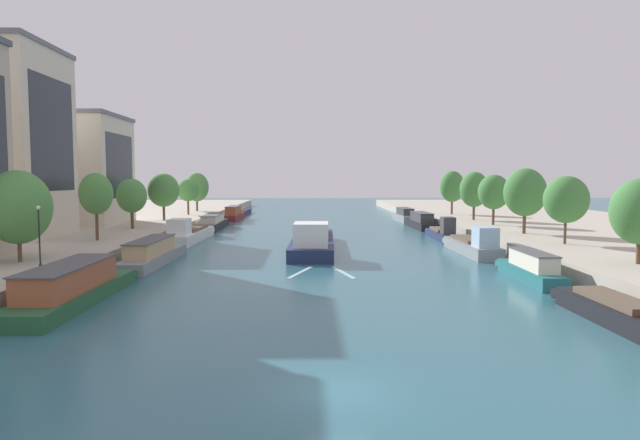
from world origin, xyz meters
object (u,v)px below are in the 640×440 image
at_px(barge_midriver, 313,241).
at_px(moored_boat_right_lone, 404,216).
at_px(moored_boat_left_far, 153,253).
at_px(tree_right_nearest, 452,187).
at_px(tree_left_by_lamp, 132,196).
at_px(moored_boat_right_midway, 442,233).
at_px(moored_boat_left_end, 73,287).
at_px(tree_left_distant, 163,190).
at_px(tree_right_end_of_row, 566,200).
at_px(moored_boat_left_downstream, 189,234).
at_px(moored_boat_right_end, 632,314).
at_px(moored_boat_right_downstream, 421,222).
at_px(moored_boat_right_upstream, 473,245).
at_px(tree_left_third, 188,190).
at_px(tree_right_far, 494,192).
at_px(tree_right_distant, 474,190).
at_px(lamppost_left_bank, 39,233).
at_px(tree_left_midway, 18,207).
at_px(moored_boat_left_second, 242,212).
at_px(moored_boat_right_gap_after, 530,268).
at_px(moored_boat_left_upstream, 234,214).
at_px(tree_left_past_mid, 197,187).
at_px(tree_left_end_of_row, 96,194).
at_px(tree_right_third, 525,192).
at_px(moored_boat_left_lone, 214,222).

height_order(barge_midriver, moored_boat_right_lone, barge_midriver).
xyz_separation_m(moored_boat_left_far, tree_right_nearest, (39.31, 44.60, 5.48)).
xyz_separation_m(moored_boat_right_lone, tree_left_by_lamp, (-39.55, -32.25, 4.70)).
bearing_deg(moored_boat_right_midway, moored_boat_left_end, -131.70).
xyz_separation_m(tree_left_distant, tree_right_end_of_row, (46.12, -30.10, -0.25)).
relative_size(moored_boat_left_downstream, moored_boat_right_end, 1.29).
relative_size(moored_boat_left_downstream, moored_boat_right_downstream, 1.29).
relative_size(moored_boat_right_upstream, tree_right_nearest, 1.81).
height_order(moored_boat_right_lone, tree_left_by_lamp, tree_left_by_lamp).
relative_size(tree_left_third, tree_right_far, 0.91).
relative_size(moored_boat_left_end, tree_right_distant, 2.15).
bearing_deg(lamppost_left_bank, tree_right_distant, 44.86).
distance_m(moored_boat_right_end, tree_left_midway, 41.18).
bearing_deg(moored_boat_right_midway, moored_boat_left_second, 122.75).
bearing_deg(moored_boat_right_gap_after, moored_boat_left_upstream, 116.65).
relative_size(moored_boat_right_midway, lamppost_left_bank, 2.59).
bearing_deg(tree_left_midway, moored_boat_right_upstream, 21.78).
relative_size(moored_boat_right_upstream, tree_left_past_mid, 1.86).
xyz_separation_m(tree_left_midway, tree_left_end_of_row, (0.24, 14.36, 0.59)).
distance_m(moored_boat_left_far, tree_left_past_mid, 55.60).
bearing_deg(tree_right_nearest, tree_right_end_of_row, -90.49).
xyz_separation_m(moored_boat_left_far, tree_right_third, (38.89, 11.02, 5.33)).
distance_m(moored_boat_left_far, moored_boat_right_end, 38.76).
bearing_deg(tree_left_third, moored_boat_left_upstream, 57.59).
height_order(tree_left_end_of_row, tree_right_end_of_row, tree_left_end_of_row).
height_order(moored_boat_right_midway, tree_left_midway, tree_left_midway).
bearing_deg(moored_boat_left_second, moored_boat_right_end, -71.09).
height_order(moored_boat_left_lone, tree_left_by_lamp, tree_left_by_lamp).
relative_size(tree_left_midway, lamppost_left_bank, 1.58).
distance_m(barge_midriver, moored_boat_left_lone, 31.64).
height_order(barge_midriver, moored_boat_right_upstream, barge_midriver).
xyz_separation_m(moored_boat_left_upstream, tree_right_distant, (39.35, -22.67, 5.13)).
relative_size(moored_boat_left_upstream, moored_boat_right_end, 1.06).
xyz_separation_m(moored_boat_right_lone, tree_right_far, (7.28, -27.47, 5.03)).
bearing_deg(moored_boat_right_upstream, moored_boat_left_far, -168.89).
distance_m(tree_left_third, tree_right_far, 50.57).
bearing_deg(moored_boat_left_upstream, tree_left_end_of_row, -98.02).
relative_size(tree_left_third, tree_right_end_of_row, 0.95).
bearing_deg(tree_left_third, tree_right_third, -36.23).
xyz_separation_m(moored_boat_left_downstream, tree_left_by_lamp, (-6.89, -0.64, 4.79)).
bearing_deg(barge_midriver, lamppost_left_bank, -132.79).
relative_size(moored_boat_left_far, tree_left_end_of_row, 2.21).
bearing_deg(moored_boat_right_upstream, moored_boat_right_gap_after, -89.89).
bearing_deg(tree_left_midway, moored_boat_left_lone, 82.00).
bearing_deg(tree_right_third, moored_boat_left_downstream, 169.28).
relative_size(moored_boat_right_midway, tree_right_far, 1.67).
relative_size(tree_left_by_lamp, tree_left_third, 1.01).
distance_m(moored_boat_right_upstream, tree_right_distant, 27.16).
distance_m(tree_left_third, tree_right_nearest, 45.79).
xyz_separation_m(moored_boat_left_lone, tree_right_nearest, (40.09, 8.06, 5.54)).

